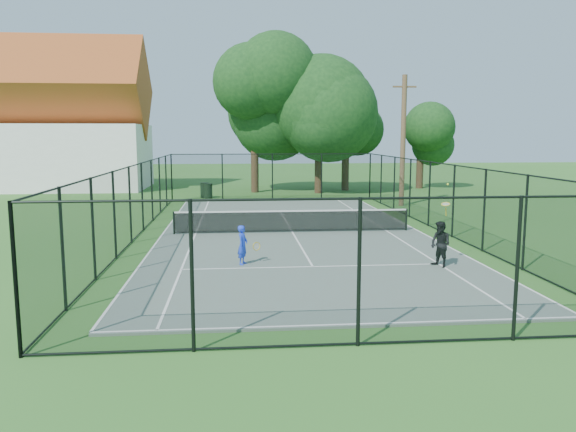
{
  "coord_description": "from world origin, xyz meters",
  "views": [
    {
      "loc": [
        -2.39,
        -23.57,
        4.18
      ],
      "look_at": [
        -0.47,
        -3.0,
        1.2
      ],
      "focal_mm": 35.0,
      "sensor_mm": 36.0,
      "label": 1
    }
  ],
  "objects": [
    {
      "name": "trash_bin_right",
      "position": [
        -4.23,
        14.07,
        0.5
      ],
      "size": [
        0.58,
        0.58,
        0.99
      ],
      "color": "black",
      "rests_on": "ground"
    },
    {
      "name": "ground",
      "position": [
        0.0,
        0.0,
        0.0
      ],
      "size": [
        120.0,
        120.0,
        0.0
      ],
      "primitive_type": "plane",
      "color": "#2F6422"
    },
    {
      "name": "tree_near_right",
      "position": [
        5.97,
        18.78,
        4.63
      ],
      "size": [
        5.28,
        5.28,
        7.29
      ],
      "color": "#332114",
      "rests_on": "ground"
    },
    {
      "name": "tennis_court",
      "position": [
        0.0,
        0.0,
        0.03
      ],
      "size": [
        11.0,
        24.0,
        0.06
      ],
      "primitive_type": "cube",
      "color": "slate",
      "rests_on": "ground"
    },
    {
      "name": "building",
      "position": [
        -17.0,
        22.0,
        4.93
      ],
      "size": [
        15.3,
        8.15,
        11.87
      ],
      "color": "silver",
      "rests_on": "ground"
    },
    {
      "name": "trash_bin_left",
      "position": [
        -4.5,
        14.36,
        0.52
      ],
      "size": [
        0.58,
        0.58,
        1.03
      ],
      "color": "black",
      "rests_on": "ground"
    },
    {
      "name": "player_black",
      "position": [
        4.0,
        -6.77,
        0.79
      ],
      "size": [
        0.84,
        1.1,
        2.59
      ],
      "color": "black",
      "rests_on": "tennis_court"
    },
    {
      "name": "tree_near_mid",
      "position": [
        3.6,
        16.75,
        5.8
      ],
      "size": [
        7.19,
        7.19,
        9.41
      ],
      "color": "#332114",
      "rests_on": "ground"
    },
    {
      "name": "fence",
      "position": [
        0.0,
        0.0,
        1.5
      ],
      "size": [
        13.1,
        26.1,
        3.0
      ],
      "color": "black",
      "rests_on": "ground"
    },
    {
      "name": "tennis_net",
      "position": [
        0.0,
        0.0,
        0.58
      ],
      "size": [
        10.08,
        0.08,
        0.95
      ],
      "color": "black",
      "rests_on": "tennis_court"
    },
    {
      "name": "player_blue",
      "position": [
        -2.19,
        -5.84,
        0.69
      ],
      "size": [
        0.81,
        0.54,
        1.26
      ],
      "color": "#1C3DF4",
      "rests_on": "tennis_court"
    },
    {
      "name": "utility_pole",
      "position": [
        7.47,
        9.0,
        3.9
      ],
      "size": [
        1.4,
        0.3,
        7.67
      ],
      "color": "#4C3823",
      "rests_on": "ground"
    },
    {
      "name": "tree_near_left",
      "position": [
        -0.98,
        17.81,
        6.28
      ],
      "size": [
        7.82,
        7.82,
        10.2
      ],
      "color": "#332114",
      "rests_on": "ground"
    },
    {
      "name": "tree_far_right",
      "position": [
        12.15,
        19.74,
        3.65
      ],
      "size": [
        4.46,
        4.46,
        5.9
      ],
      "color": "#332114",
      "rests_on": "ground"
    }
  ]
}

